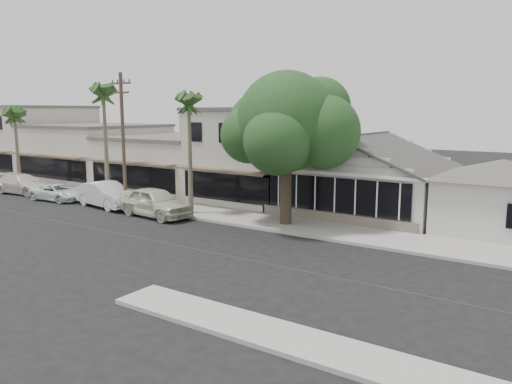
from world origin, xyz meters
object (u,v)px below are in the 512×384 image
Objects in this scene: car_1 at (106,195)px; car_2 at (58,192)px; shade_tree at (288,125)px; car_0 at (155,202)px; car_3 at (23,184)px; utility_pole at (123,137)px.

car_1 is 5.02m from car_2.
car_1 is 0.60× the size of shade_tree.
car_0 reaches higher than car_3.
car_2 is at bearing -171.70° from shade_tree.
car_3 is 23.60m from shade_tree.
utility_pole is at bearing -171.99° from shade_tree.
car_0 is at bearing -161.81° from shade_tree.
shade_tree is at bearing -90.66° from car_3.
car_0 is at bearing -97.56° from car_3.
utility_pole is 1.71× the size of car_3.
utility_pole is 1.03× the size of shade_tree.
utility_pole is 2.07× the size of car_2.
shade_tree is (22.95, 2.32, 4.98)m from car_3.
car_2 is at bearing -171.15° from utility_pole.
car_2 is at bearing -99.89° from car_3.
shade_tree reaches higher than car_1.
shade_tree is (12.95, 2.28, 4.88)m from car_1.
shade_tree is at bearing 8.01° from utility_pole.
car_1 is 10.00m from car_3.
car_3 is at bearing -174.24° from shade_tree.
car_0 is at bearing -86.16° from car_1.
car_1 is 0.99× the size of car_3.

